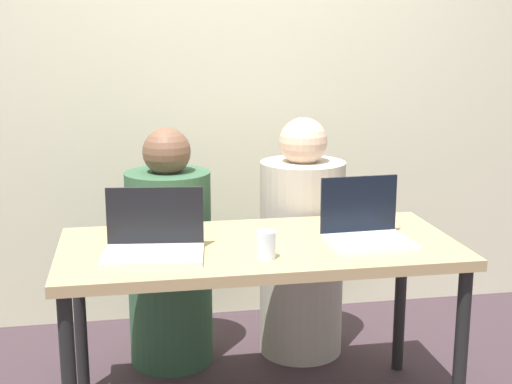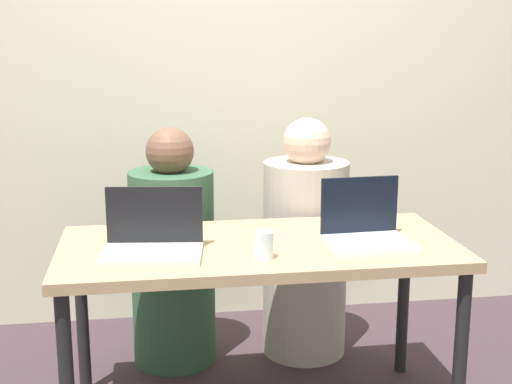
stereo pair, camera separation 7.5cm
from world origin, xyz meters
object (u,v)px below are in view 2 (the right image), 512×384
(laptop_front_left, at_px, (153,240))
(water_glass_center, at_px, (264,247))
(person_on_left, at_px, (173,260))
(laptop_front_right, at_px, (366,229))
(person_on_right, at_px, (305,251))

(laptop_front_left, bearing_deg, water_glass_center, -10.18)
(person_on_left, relative_size, laptop_front_right, 3.43)
(person_on_right, height_order, water_glass_center, person_on_right)
(person_on_right, bearing_deg, water_glass_center, 80.68)
(person_on_right, xyz_separation_m, laptop_front_left, (-0.69, -0.63, 0.27))
(person_on_left, height_order, person_on_right, person_on_right)
(person_on_right, bearing_deg, laptop_front_right, 111.99)
(laptop_front_right, relative_size, laptop_front_left, 0.84)
(laptop_front_left, bearing_deg, person_on_left, 89.28)
(person_on_right, relative_size, water_glass_center, 11.25)
(person_on_left, relative_size, person_on_right, 0.97)
(person_on_right, distance_m, laptop_front_left, 0.97)
(person_on_left, distance_m, laptop_front_left, 0.69)
(person_on_left, bearing_deg, laptop_front_left, 85.43)
(laptop_front_right, bearing_deg, laptop_front_left, 178.43)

